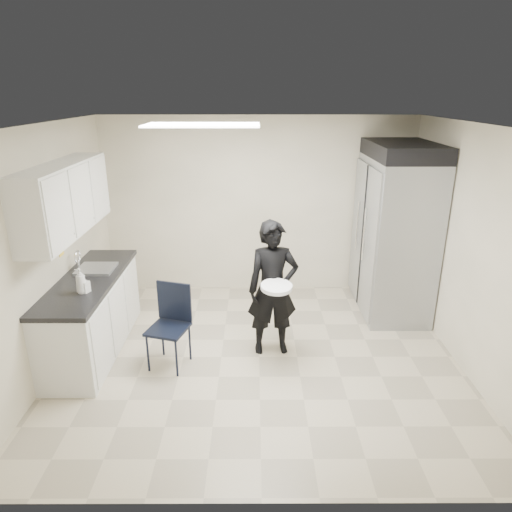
{
  "coord_description": "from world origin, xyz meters",
  "views": [
    {
      "loc": [
        -0.05,
        -4.57,
        2.9
      ],
      "look_at": [
        -0.04,
        0.2,
        1.17
      ],
      "focal_mm": 32.0,
      "sensor_mm": 36.0,
      "label": 1
    }
  ],
  "objects_px": {
    "lower_counter": "(93,316)",
    "man_tuxedo": "(273,289)",
    "commercial_fridge": "(394,237)",
    "folding_chair": "(168,329)"
  },
  "relations": [
    {
      "from": "lower_counter",
      "to": "man_tuxedo",
      "type": "xyz_separation_m",
      "value": [
        2.1,
        -0.04,
        0.36
      ]
    },
    {
      "from": "commercial_fridge",
      "to": "man_tuxedo",
      "type": "relative_size",
      "value": 1.33
    },
    {
      "from": "commercial_fridge",
      "to": "man_tuxedo",
      "type": "distance_m",
      "value": 2.03
    },
    {
      "from": "lower_counter",
      "to": "commercial_fridge",
      "type": "xyz_separation_m",
      "value": [
        3.78,
        1.07,
        0.62
      ]
    },
    {
      "from": "lower_counter",
      "to": "commercial_fridge",
      "type": "height_order",
      "value": "commercial_fridge"
    },
    {
      "from": "lower_counter",
      "to": "man_tuxedo",
      "type": "relative_size",
      "value": 1.2
    },
    {
      "from": "lower_counter",
      "to": "man_tuxedo",
      "type": "height_order",
      "value": "man_tuxedo"
    },
    {
      "from": "folding_chair",
      "to": "man_tuxedo",
      "type": "relative_size",
      "value": 0.57
    },
    {
      "from": "lower_counter",
      "to": "folding_chair",
      "type": "height_order",
      "value": "folding_chair"
    },
    {
      "from": "commercial_fridge",
      "to": "man_tuxedo",
      "type": "bearing_deg",
      "value": -146.44
    }
  ]
}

